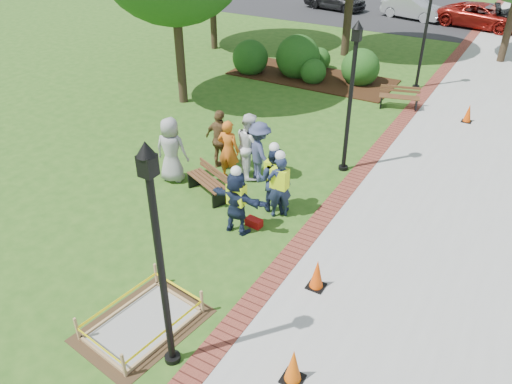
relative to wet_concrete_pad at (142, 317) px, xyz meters
The scene contains 31 objects.
ground 2.68m from the wet_concrete_pad, 95.75° to the left, with size 100.00×100.00×0.00m, color #285116.
sidewalk 13.51m from the wet_concrete_pad, 69.50° to the left, with size 6.00×60.00×0.02m, color #9E9E99.
brick_edging 12.74m from the wet_concrete_pad, 83.32° to the left, with size 0.50×60.00×0.03m, color maroon.
mulch_bed 15.02m from the wet_concrete_pad, 102.57° to the left, with size 7.00×3.00×0.05m, color #381E0F.
parking_lot 29.66m from the wet_concrete_pad, 90.52° to the left, with size 36.00×12.00×0.01m, color black.
wet_concrete_pad is the anchor object (origin of this frame).
bench_near 4.76m from the wet_concrete_pad, 109.84° to the left, with size 1.50×1.00×0.78m.
bench_far 13.14m from the wet_concrete_pad, 85.69° to the left, with size 1.53×0.85×0.79m.
cone_front 3.02m from the wet_concrete_pad, ahead, with size 0.37×0.37×0.73m.
cone_back 3.55m from the wet_concrete_pad, 47.58° to the left, with size 0.36×0.36×0.71m.
cone_far 13.50m from the wet_concrete_pad, 75.15° to the left, with size 0.33×0.33×0.66m.
toolbox 3.87m from the wet_concrete_pad, 87.52° to the left, with size 0.41×0.22×0.20m, color maroon.
lamp_near 2.48m from the wet_concrete_pad, 19.32° to the right, with size 0.28×0.28×4.26m.
lamp_mid 8.04m from the wet_concrete_pad, 82.69° to the left, with size 0.28×0.28×4.26m.
lamp_far 15.85m from the wet_concrete_pad, 86.41° to the left, with size 0.28×0.28×4.26m.
shrub_a 15.08m from the wet_concrete_pad, 113.03° to the left, with size 1.56×1.56×1.56m, color #154814.
shrub_b 15.11m from the wet_concrete_pad, 105.10° to the left, with size 1.90×1.90×1.90m, color #154814.
shrub_c 14.41m from the wet_concrete_pad, 101.87° to the left, with size 1.08×1.08×1.08m, color #154814.
shrub_d 15.03m from the wet_concrete_pad, 94.73° to the left, with size 1.58×1.58×1.58m, color #154814.
shrub_e 16.23m from the wet_concrete_pad, 102.42° to the left, with size 1.05×1.05×1.05m, color #154814.
casual_person_a 5.56m from the wet_concrete_pad, 122.12° to the left, with size 0.67×0.51×1.86m.
casual_person_b 5.82m from the wet_concrete_pad, 106.43° to the left, with size 0.60×0.42×1.75m.
casual_person_c 6.14m from the wet_concrete_pad, 101.35° to the left, with size 0.70×0.70×1.88m.
casual_person_d 6.35m from the wet_concrete_pad, 109.97° to the left, with size 0.61×0.43×1.79m.
casual_person_e 5.99m from the wet_concrete_pad, 98.07° to the left, with size 0.66×0.60×1.74m.
hivis_worker_a 3.55m from the wet_concrete_pad, 91.25° to the left, with size 0.52×0.34×1.77m.
hivis_worker_b 4.66m from the wet_concrete_pad, 84.18° to the left, with size 0.63×0.61×1.82m.
hivis_worker_c 4.82m from the wet_concrete_pad, 87.50° to the left, with size 0.62×0.46×1.89m.
parked_car_a 29.11m from the wet_concrete_pad, 105.53° to the left, with size 4.74×2.06×1.55m, color #232325.
parked_car_b 28.07m from the wet_concrete_pad, 95.25° to the left, with size 4.30×1.87×1.40m, color #B6B5BB.
parked_car_c 27.68m from the wet_concrete_pad, 86.81° to the left, with size 4.54×1.97×1.48m, color maroon.
Camera 1 is at (5.50, -7.38, 7.13)m, focal length 35.00 mm.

